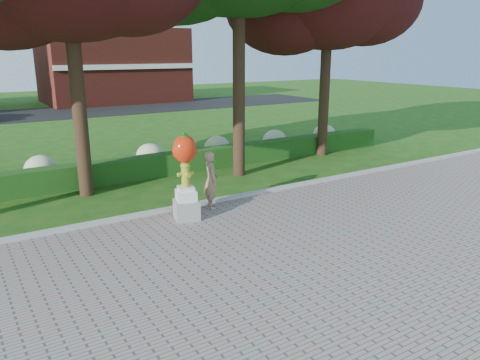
{
  "coord_description": "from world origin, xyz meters",
  "views": [
    {
      "loc": [
        -5.54,
        -8.86,
        4.5
      ],
      "look_at": [
        0.7,
        1.0,
        1.26
      ],
      "focal_mm": 35.0,
      "sensor_mm": 36.0,
      "label": 1
    }
  ],
  "objects": [
    {
      "name": "curb",
      "position": [
        0.0,
        3.0,
        0.07
      ],
      "size": [
        40.0,
        0.18,
        0.15
      ],
      "primitive_type": "cube",
      "color": "#ADADA5",
      "rests_on": "ground"
    },
    {
      "name": "ground",
      "position": [
        0.0,
        0.0,
        0.0
      ],
      "size": [
        100.0,
        100.0,
        0.0
      ],
      "primitive_type": "plane",
      "color": "#174F13",
      "rests_on": "ground"
    },
    {
      "name": "walkway",
      "position": [
        0.0,
        -4.0,
        0.02
      ],
      "size": [
        40.0,
        14.0,
        0.04
      ],
      "primitive_type": "cube",
      "color": "gray",
      "rests_on": "ground"
    },
    {
      "name": "woman",
      "position": [
        0.72,
        2.6,
        0.89
      ],
      "size": [
        0.54,
        0.7,
        1.69
      ],
      "primitive_type": "imported",
      "rotation": [
        0.0,
        0.0,
        1.33
      ],
      "color": "tan",
      "rests_on": "walkway"
    },
    {
      "name": "lawn_hedge",
      "position": [
        0.0,
        7.0,
        0.4
      ],
      "size": [
        24.0,
        0.7,
        0.8
      ],
      "primitive_type": "cube",
      "color": "#144513",
      "rests_on": "ground"
    },
    {
      "name": "hydrant_sculpture",
      "position": [
        -0.29,
        2.17,
        1.3
      ],
      "size": [
        0.79,
        0.79,
        2.39
      ],
      "rotation": [
        0.0,
        0.0,
        -0.26
      ],
      "color": "gray",
      "rests_on": "walkway"
    },
    {
      "name": "building_right",
      "position": [
        8.0,
        34.0,
        3.2
      ],
      "size": [
        12.0,
        8.0,
        6.4
      ],
      "primitive_type": "cube",
      "color": "maroon",
      "rests_on": "ground"
    },
    {
      "name": "hydrangea_row",
      "position": [
        0.57,
        8.0,
        0.55
      ],
      "size": [
        20.1,
        1.1,
        0.99
      ],
      "color": "#BFC495",
      "rests_on": "ground"
    },
    {
      "name": "street",
      "position": [
        0.0,
        28.0,
        0.01
      ],
      "size": [
        50.0,
        8.0,
        0.02
      ],
      "primitive_type": "cube",
      "color": "black",
      "rests_on": "ground"
    }
  ]
}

